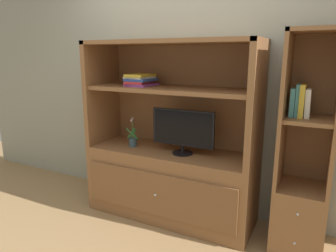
{
  "coord_description": "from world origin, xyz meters",
  "views": [
    {
      "loc": [
        1.26,
        -2.12,
        1.56
      ],
      "look_at": [
        0.0,
        0.35,
        0.92
      ],
      "focal_mm": 32.87,
      "sensor_mm": 36.0,
      "label": 1
    }
  ],
  "objects": [
    {
      "name": "potted_plant",
      "position": [
        -0.39,
        0.35,
        0.73
      ],
      "size": [
        0.12,
        0.11,
        0.29
      ],
      "color": "#384C56",
      "rests_on": "media_console"
    },
    {
      "name": "painted_rear_wall",
      "position": [
        0.0,
        0.75,
        1.4
      ],
      "size": [
        6.0,
        0.1,
        2.8
      ],
      "primitive_type": "cube",
      "color": "gray",
      "rests_on": "ground_plane"
    },
    {
      "name": "magazine_stack",
      "position": [
        -0.32,
        0.4,
        1.33
      ],
      "size": [
        0.26,
        0.31,
        0.11
      ],
      "color": "purple",
      "rests_on": "media_console"
    },
    {
      "name": "ground_plane",
      "position": [
        0.0,
        0.0,
        0.0
      ],
      "size": [
        8.0,
        8.0,
        0.0
      ],
      "primitive_type": "plane",
      "color": "#99754C"
    },
    {
      "name": "tv_monitor",
      "position": [
        0.14,
        0.36,
        0.9
      ],
      "size": [
        0.6,
        0.19,
        0.41
      ],
      "color": "black",
      "rests_on": "media_console"
    },
    {
      "name": "upright_book_row",
      "position": [
        1.11,
        0.4,
        1.22
      ],
      "size": [
        0.14,
        0.17,
        0.25
      ],
      "color": "teal",
      "rests_on": "bookshelf_tall"
    },
    {
      "name": "bookshelf_tall",
      "position": [
        1.18,
        0.41,
        0.59
      ],
      "size": [
        0.39,
        0.46,
        1.75
      ],
      "color": "brown",
      "rests_on": "ground_plane"
    },
    {
      "name": "media_console",
      "position": [
        0.0,
        0.41,
        0.52
      ],
      "size": [
        1.62,
        0.59,
        1.69
      ],
      "color": "brown",
      "rests_on": "ground_plane"
    }
  ]
}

